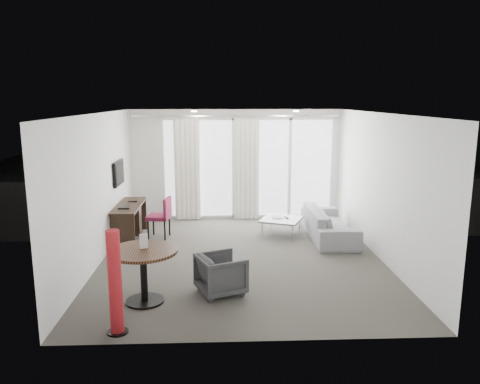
{
  "coord_description": "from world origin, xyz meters",
  "views": [
    {
      "loc": [
        -0.37,
        -8.11,
        2.85
      ],
      "look_at": [
        0.0,
        0.6,
        1.1
      ],
      "focal_mm": 35.0,
      "sensor_mm": 36.0,
      "label": 1
    }
  ],
  "objects_px": {
    "round_table": "(144,276)",
    "sofa": "(329,223)",
    "tub_armchair": "(221,274)",
    "desk": "(130,222)",
    "desk_chair": "(159,217)",
    "rattan_chair_b": "(317,188)",
    "red_lamp": "(115,283)",
    "coffee_table": "(281,227)",
    "rattan_chair_a": "(280,187)"
  },
  "relations": [
    {
      "from": "round_table",
      "to": "rattan_chair_b",
      "type": "bearing_deg",
      "value": 59.29
    },
    {
      "from": "desk_chair",
      "to": "round_table",
      "type": "relative_size",
      "value": 0.88
    },
    {
      "from": "round_table",
      "to": "sofa",
      "type": "distance_m",
      "value": 4.49
    },
    {
      "from": "desk",
      "to": "tub_armchair",
      "type": "relative_size",
      "value": 2.35
    },
    {
      "from": "red_lamp",
      "to": "rattan_chair_b",
      "type": "bearing_deg",
      "value": 61.28
    },
    {
      "from": "coffee_table",
      "to": "rattan_chair_b",
      "type": "relative_size",
      "value": 0.93
    },
    {
      "from": "tub_armchair",
      "to": "rattan_chair_b",
      "type": "height_order",
      "value": "rattan_chair_b"
    },
    {
      "from": "desk_chair",
      "to": "tub_armchair",
      "type": "bearing_deg",
      "value": -56.18
    },
    {
      "from": "tub_armchair",
      "to": "sofa",
      "type": "distance_m",
      "value": 3.54
    },
    {
      "from": "round_table",
      "to": "desk_chair",
      "type": "bearing_deg",
      "value": 93.5
    },
    {
      "from": "sofa",
      "to": "tub_armchair",
      "type": "bearing_deg",
      "value": 140.66
    },
    {
      "from": "tub_armchair",
      "to": "rattan_chair_a",
      "type": "distance_m",
      "value": 6.56
    },
    {
      "from": "desk",
      "to": "tub_armchair",
      "type": "bearing_deg",
      "value": -56.47
    },
    {
      "from": "coffee_table",
      "to": "sofa",
      "type": "xyz_separation_m",
      "value": [
        0.96,
        -0.26,
        0.13
      ]
    },
    {
      "from": "red_lamp",
      "to": "rattan_chair_a",
      "type": "relative_size",
      "value": 1.62
    },
    {
      "from": "desk",
      "to": "red_lamp",
      "type": "distance_m",
      "value": 4.02
    },
    {
      "from": "rattan_chair_b",
      "to": "red_lamp",
      "type": "bearing_deg",
      "value": -109.85
    },
    {
      "from": "coffee_table",
      "to": "round_table",
      "type": "bearing_deg",
      "value": -126.03
    },
    {
      "from": "desk_chair",
      "to": "round_table",
      "type": "xyz_separation_m",
      "value": [
        0.19,
        -3.16,
        -0.04
      ]
    },
    {
      "from": "rattan_chair_b",
      "to": "rattan_chair_a",
      "type": "bearing_deg",
      "value": 173.25
    },
    {
      "from": "red_lamp",
      "to": "coffee_table",
      "type": "distance_m",
      "value": 4.9
    },
    {
      "from": "desk",
      "to": "rattan_chair_a",
      "type": "height_order",
      "value": "rattan_chair_a"
    },
    {
      "from": "tub_armchair",
      "to": "coffee_table",
      "type": "relative_size",
      "value": 0.83
    },
    {
      "from": "sofa",
      "to": "rattan_chair_b",
      "type": "height_order",
      "value": "rattan_chair_b"
    },
    {
      "from": "desk_chair",
      "to": "rattan_chair_a",
      "type": "distance_m",
      "value": 4.54
    },
    {
      "from": "red_lamp",
      "to": "rattan_chair_a",
      "type": "distance_m",
      "value": 8.06
    },
    {
      "from": "coffee_table",
      "to": "sofa",
      "type": "distance_m",
      "value": 1.0
    },
    {
      "from": "rattan_chair_a",
      "to": "rattan_chair_b",
      "type": "height_order",
      "value": "rattan_chair_b"
    },
    {
      "from": "tub_armchair",
      "to": "desk_chair",
      "type": "bearing_deg",
      "value": 1.51
    },
    {
      "from": "desk",
      "to": "sofa",
      "type": "xyz_separation_m",
      "value": [
        4.11,
        -0.08,
        -0.06
      ]
    },
    {
      "from": "tub_armchair",
      "to": "sofa",
      "type": "bearing_deg",
      "value": -61.71
    },
    {
      "from": "rattan_chair_a",
      "to": "round_table",
      "type": "bearing_deg",
      "value": -116.85
    },
    {
      "from": "round_table",
      "to": "sofa",
      "type": "bearing_deg",
      "value": 42.02
    },
    {
      "from": "round_table",
      "to": "sofa",
      "type": "relative_size",
      "value": 0.47
    },
    {
      "from": "round_table",
      "to": "rattan_chair_b",
      "type": "relative_size",
      "value": 1.16
    },
    {
      "from": "tub_armchair",
      "to": "desk",
      "type": "bearing_deg",
      "value": 11.17
    },
    {
      "from": "desk_chair",
      "to": "red_lamp",
      "type": "xyz_separation_m",
      "value": [
        -0.0,
        -4.05,
        0.23
      ]
    },
    {
      "from": "round_table",
      "to": "tub_armchair",
      "type": "xyz_separation_m",
      "value": [
        1.09,
        0.26,
        -0.09
      ]
    },
    {
      "from": "desk",
      "to": "coffee_table",
      "type": "height_order",
      "value": "desk"
    },
    {
      "from": "tub_armchair",
      "to": "rattan_chair_b",
      "type": "distance_m",
      "value": 6.62
    },
    {
      "from": "desk",
      "to": "rattan_chair_b",
      "type": "xyz_separation_m",
      "value": [
        4.53,
        3.25,
        0.06
      ]
    },
    {
      "from": "rattan_chair_a",
      "to": "desk",
      "type": "bearing_deg",
      "value": -139.3
    },
    {
      "from": "tub_armchair",
      "to": "rattan_chair_a",
      "type": "height_order",
      "value": "rattan_chair_a"
    },
    {
      "from": "red_lamp",
      "to": "tub_armchair",
      "type": "height_order",
      "value": "red_lamp"
    },
    {
      "from": "desk",
      "to": "rattan_chair_b",
      "type": "height_order",
      "value": "rattan_chair_b"
    },
    {
      "from": "desk_chair",
      "to": "rattan_chair_a",
      "type": "relative_size",
      "value": 1.05
    },
    {
      "from": "rattan_chair_b",
      "to": "round_table",
      "type": "bearing_deg",
      "value": -111.83
    },
    {
      "from": "desk",
      "to": "round_table",
      "type": "height_order",
      "value": "round_table"
    },
    {
      "from": "desk_chair",
      "to": "rattan_chair_b",
      "type": "xyz_separation_m",
      "value": [
        3.95,
        3.16,
        -0.01
      ]
    },
    {
      "from": "round_table",
      "to": "tub_armchair",
      "type": "relative_size",
      "value": 1.49
    }
  ]
}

